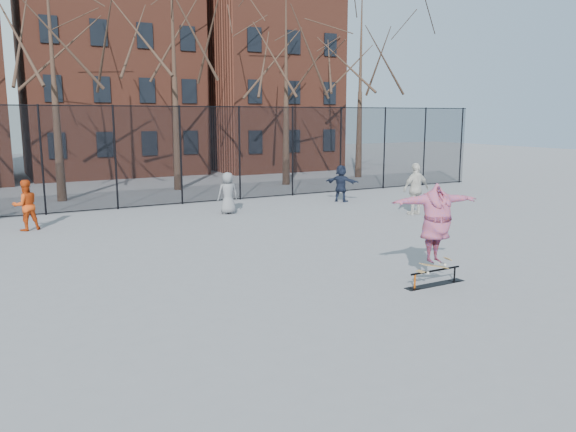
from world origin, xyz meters
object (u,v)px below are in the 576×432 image
skate_rail (435,279)px  skater (436,227)px  bystander_extra (228,193)px  bystander_navy (341,183)px  bystander_white (416,189)px  bystander_red (26,205)px  skateboard (434,268)px

skate_rail → skater: (-0.05, -0.00, 1.14)m
skater → bystander_extra: (-0.42, 10.36, -0.50)m
skater → bystander_navy: 11.90m
bystander_navy → bystander_extra: (-5.35, -0.45, -0.00)m
bystander_white → bystander_extra: size_ratio=1.23×
bystander_navy → skate_rail: bearing=118.4°
bystander_red → bystander_navy: bearing=168.2°
bystander_red → bystander_navy: size_ratio=1.04×
skateboard → bystander_white: size_ratio=0.40×
skateboard → bystander_white: 8.87m
bystander_navy → skater: bearing=118.2°
skater → bystander_red: size_ratio=1.29×
skateboard → bystander_white: bearing=51.1°
skateboard → bystander_red: bystander_red is taller
bystander_extra → skate_rail: bearing=97.9°
skateboard → bystander_extra: size_ratio=0.50×
bystander_white → bystander_navy: size_ratio=1.22×
skate_rail → skater: bearing=-180.0°
skate_rail → bystander_navy: 11.88m
skate_rail → bystander_navy: size_ratio=0.99×
skater → bystander_red: 12.85m
skateboard → bystander_navy: 11.89m
skater → bystander_white: skater is taller
skate_rail → skateboard: skateboard is taller
skate_rail → skateboard: size_ratio=2.00×
bystander_navy → bystander_extra: size_ratio=1.01×
skate_rail → bystander_extra: 10.39m
skater → bystander_red: skater is taller
bystander_white → skater: bearing=52.8°
bystander_white → bystander_extra: bearing=-28.5°
bystander_red → bystander_navy: 12.13m
bystander_navy → bystander_red: bearing=53.6°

